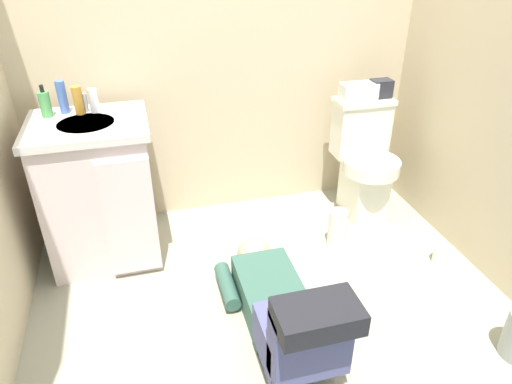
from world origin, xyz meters
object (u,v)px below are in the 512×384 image
soap_dispenser (45,104)px  toilet_paper_roll (443,255)px  tissue_box (359,91)px  toiletry_bag (381,89)px  toilet (364,161)px  bottle_amber (78,100)px  paper_towel_roll (337,228)px  person_plumber (282,308)px  vanity_cabinet (100,191)px  bottle_blue (62,97)px  faucet (85,103)px  bottle_white (94,101)px

soap_dispenser → toilet_paper_roll: bearing=-19.5°
tissue_box → toiletry_bag: 0.15m
toilet → soap_dispenser: 1.88m
bottle_amber → paper_towel_roll: bearing=-16.0°
bottle_amber → person_plumber: bearing=-51.2°
vanity_cabinet → toiletry_bag: 1.77m
tissue_box → bottle_blue: 1.68m
tissue_box → bottle_blue: (-1.68, 0.02, 0.11)m
faucet → bottle_amber: (-0.03, -0.02, 0.02)m
toilet → bottle_blue: (-1.72, 0.11, 0.54)m
soap_dispenser → bottle_amber: 0.16m
toilet → bottle_amber: (-1.65, 0.07, 0.53)m
toilet → person_plumber: 1.27m
toiletry_bag → soap_dispenser: 1.91m
faucet → person_plumber: 1.45m
soap_dispenser → tissue_box: bearing=0.7°
bottle_blue → toilet: bearing=-3.5°
paper_towel_roll → person_plumber: bearing=-131.8°
bottle_amber → faucet: bearing=33.7°
tissue_box → soap_dispenser: 1.76m
paper_towel_roll → bottle_blue: bearing=163.4°
vanity_cabinet → toilet_paper_roll: 1.95m
toilet → bottle_blue: 1.81m
bottle_amber → toilet_paper_roll: 2.16m
person_plumber → bottle_amber: bearing=128.8°
person_plumber → bottle_white: size_ratio=8.48×
tissue_box → toilet_paper_roll: 1.08m
bottle_blue → paper_towel_roll: (1.42, -0.43, -0.79)m
vanity_cabinet → bottle_white: (0.04, 0.13, 0.46)m
toilet → bottle_blue: size_ratio=4.41×
paper_towel_roll → toiletry_bag: bearing=45.4°
tissue_box → bottle_white: (-1.53, -0.02, 0.08)m
bottle_white → paper_towel_roll: 1.54m
person_plumber → toilet_paper_roll: bearing=15.1°
vanity_cabinet → tissue_box: bearing=5.4°
soap_dispenser → bottle_white: soap_dispenser is taller
faucet → toilet_paper_roll: faucet is taller
toiletry_bag → bottle_white: bottle_white is taller
toiletry_bag → paper_towel_roll: bearing=-134.6°
toilet_paper_roll → bottle_white: bearing=158.0°
person_plumber → bottle_blue: 1.54m
bottle_amber → vanity_cabinet: bearing=-75.0°
vanity_cabinet → bottle_white: size_ratio=6.53×
vanity_cabinet → person_plumber: size_ratio=0.77×
faucet → bottle_amber: bottle_amber is taller
toiletry_bag → soap_dispenser: soap_dispenser is taller
paper_towel_roll → bottle_white: bearing=162.8°
toiletry_bag → paper_towel_roll: (-0.40, -0.41, -0.69)m
toilet → tissue_box: 0.44m
tissue_box → toilet: bearing=-63.6°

